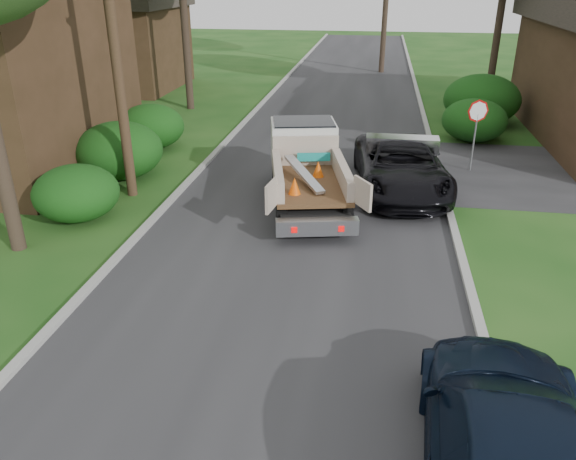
# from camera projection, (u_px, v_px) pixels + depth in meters

# --- Properties ---
(ground) EXTENTS (120.00, 120.00, 0.00)m
(ground) POSITION_uv_depth(u_px,v_px,m) (279.00, 290.00, 12.23)
(ground) COLOR #174614
(ground) RESTS_ON ground
(road) EXTENTS (8.00, 90.00, 0.02)m
(road) POSITION_uv_depth(u_px,v_px,m) (324.00, 155.00, 21.20)
(road) COLOR #28282B
(road) RESTS_ON ground
(curb_left) EXTENTS (0.20, 90.00, 0.12)m
(curb_left) POSITION_uv_depth(u_px,v_px,m) (219.00, 149.00, 21.76)
(curb_left) COLOR #9E9E99
(curb_left) RESTS_ON ground
(curb_right) EXTENTS (0.20, 90.00, 0.12)m
(curb_right) POSITION_uv_depth(u_px,v_px,m) (435.00, 159.00, 20.59)
(curb_right) COLOR #9E9E99
(curb_right) RESTS_ON ground
(stop_sign) EXTENTS (0.71, 0.32, 2.48)m
(stop_sign) POSITION_uv_depth(u_px,v_px,m) (477.00, 121.00, 18.82)
(stop_sign) COLOR slate
(stop_sign) RESTS_ON ground
(utility_pole) EXTENTS (2.42, 1.25, 10.00)m
(utility_pole) POSITION_uv_depth(u_px,v_px,m) (111.00, 18.00, 15.31)
(utility_pole) COLOR #382619
(utility_pole) RESTS_ON ground
(house_left_far) EXTENTS (7.56, 7.56, 6.00)m
(house_left_far) POSITION_uv_depth(u_px,v_px,m) (115.00, 34.00, 32.60)
(house_left_far) COLOR #392717
(house_left_far) RESTS_ON ground
(hedge_left_a) EXTENTS (2.34, 2.34, 1.53)m
(hedge_left_a) POSITION_uv_depth(u_px,v_px,m) (76.00, 193.00, 15.48)
(hedge_left_a) COLOR #113A0D
(hedge_left_a) RESTS_ON ground
(hedge_left_b) EXTENTS (2.86, 2.86, 1.87)m
(hedge_left_b) POSITION_uv_depth(u_px,v_px,m) (119.00, 150.00, 18.59)
(hedge_left_b) COLOR #113A0D
(hedge_left_b) RESTS_ON ground
(hedge_left_c) EXTENTS (2.60, 2.60, 1.70)m
(hedge_left_c) POSITION_uv_depth(u_px,v_px,m) (151.00, 126.00, 21.81)
(hedge_left_c) COLOR #113A0D
(hedge_left_c) RESTS_ON ground
(hedge_right_a) EXTENTS (2.60, 2.60, 1.70)m
(hedge_right_a) POSITION_uv_depth(u_px,v_px,m) (474.00, 120.00, 22.72)
(hedge_right_a) COLOR #113A0D
(hedge_right_a) RESTS_ON ground
(hedge_right_b) EXTENTS (3.38, 3.38, 2.21)m
(hedge_right_b) POSITION_uv_depth(u_px,v_px,m) (482.00, 99.00, 25.20)
(hedge_right_b) COLOR #113A0D
(hedge_right_b) RESTS_ON ground
(flatbed_truck) EXTENTS (3.41, 5.89, 2.10)m
(flatbed_truck) POSITION_uv_depth(u_px,v_px,m) (306.00, 160.00, 16.93)
(flatbed_truck) COLOR black
(flatbed_truck) RESTS_ON ground
(black_pickup) EXTENTS (3.21, 5.96, 1.59)m
(black_pickup) POSITION_uv_depth(u_px,v_px,m) (401.00, 166.00, 17.55)
(black_pickup) COLOR black
(black_pickup) RESTS_ON ground
(navy_suv) EXTENTS (2.59, 5.63, 1.59)m
(navy_suv) POSITION_uv_depth(u_px,v_px,m) (511.00, 454.00, 7.06)
(navy_suv) COLOR black
(navy_suv) RESTS_ON ground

